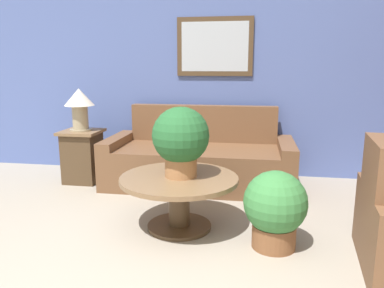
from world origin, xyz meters
The scene contains 7 objects.
wall_back centered at (0.01, 3.42, 1.31)m, with size 7.19×0.09×2.60m.
couch_main centered at (0.12, 2.85, 0.30)m, with size 2.23×0.97×0.94m.
coffee_table centered at (0.13, 1.56, 0.35)m, with size 1.04×1.04×0.48m.
side_table centered at (-1.34, 2.73, 0.33)m, with size 0.47×0.47×0.65m.
table_lamp centered at (-1.34, 2.73, 0.98)m, with size 0.36×0.36×0.51m.
potted_plant_on_table centered at (0.14, 1.58, 0.81)m, with size 0.50×0.50×0.61m.
potted_plant_floor centered at (0.94, 1.32, 0.34)m, with size 0.50×0.50×0.63m.
Camera 1 is at (0.75, -1.53, 1.43)m, focal length 35.00 mm.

